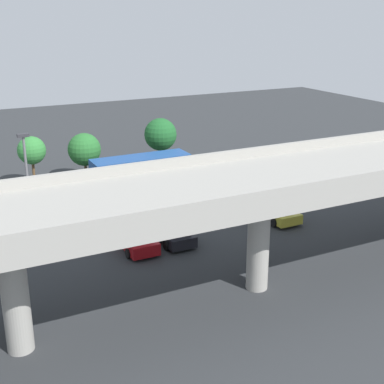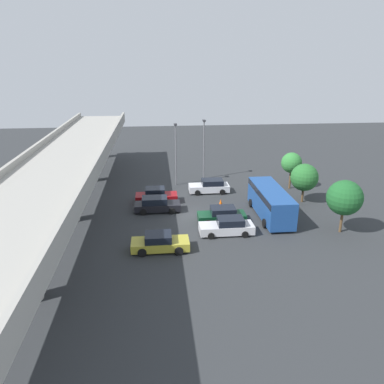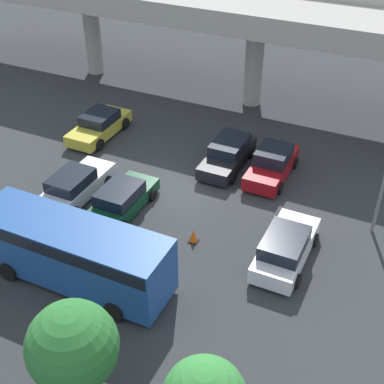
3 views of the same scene
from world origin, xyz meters
name	(u,v)px [view 3 (image 3 of 3)]	position (x,y,z in m)	size (l,w,h in m)	color
ground_plane	(175,191)	(0.00, 0.00, 0.00)	(110.19, 110.19, 0.00)	#2D3033
highway_overpass	(257,20)	(0.00, 11.76, 5.81)	(52.64, 7.04, 7.14)	#9E9B93
parked_car_0	(99,125)	(-6.98, 3.38, 0.70)	(2.17, 4.76, 1.50)	gold
parked_car_1	(75,186)	(-4.43, -2.74, 0.71)	(2.08, 4.89, 1.54)	silver
parked_car_2	(121,200)	(-1.64, -2.74, 0.68)	(2.11, 4.64, 1.46)	#0C381E
parked_car_3	(228,154)	(1.57, 3.57, 0.74)	(2.09, 4.71, 1.55)	black
parked_car_4	(272,164)	(4.18, 3.61, 0.76)	(2.11, 4.55, 1.68)	maroon
parked_car_5	(285,247)	(6.91, -2.76, 0.75)	(2.17, 4.72, 1.58)	silver
shuttle_bus	(73,249)	(-0.83, -7.74, 1.70)	(8.55, 2.81, 2.86)	#1E478C
tree_front_centre	(72,346)	(2.77, -12.53, 2.83)	(2.99, 2.99, 4.33)	brown
traffic_cone	(193,236)	(2.66, -3.35, 0.33)	(0.44, 0.44, 0.70)	black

